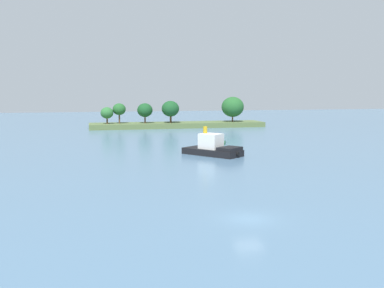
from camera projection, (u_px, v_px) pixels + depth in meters
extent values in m
plane|color=slate|center=(249.00, 219.00, 37.90)|extent=(400.00, 400.00, 0.00)
cube|color=#566B3D|center=(178.00, 125.00, 132.60)|extent=(52.48, 10.12, 1.47)
cylinder|color=#513823|center=(107.00, 121.00, 126.91)|extent=(0.44, 0.44, 1.70)
ellipsoid|color=#2D6B33|center=(107.00, 113.00, 126.63)|extent=(3.68, 3.68, 3.31)
cylinder|color=#513823|center=(119.00, 119.00, 128.45)|extent=(0.44, 0.44, 2.64)
ellipsoid|color=#235B28|center=(119.00, 109.00, 128.11)|extent=(3.81, 3.81, 3.43)
cylinder|color=#513823|center=(145.00, 120.00, 129.32)|extent=(0.44, 0.44, 2.05)
ellipsoid|color=#194C23|center=(145.00, 110.00, 128.97)|extent=(4.50, 4.50, 4.05)
cylinder|color=#513823|center=(170.00, 119.00, 129.73)|extent=(0.44, 0.44, 2.19)
ellipsoid|color=#194C23|center=(170.00, 109.00, 129.35)|extent=(5.15, 5.15, 4.64)
cylinder|color=#513823|center=(171.00, 119.00, 131.82)|extent=(0.44, 0.44, 2.24)
ellipsoid|color=#2D6B33|center=(171.00, 109.00, 131.46)|extent=(4.74, 4.74, 4.26)
cylinder|color=#513823|center=(233.00, 119.00, 135.10)|extent=(0.44, 0.44, 1.86)
ellipsoid|color=#235B28|center=(233.00, 107.00, 134.65)|extent=(6.85, 6.85, 6.16)
cube|color=#19472D|center=(222.00, 143.00, 91.35)|extent=(2.83, 4.34, 0.44)
cube|color=white|center=(222.00, 140.00, 91.59)|extent=(0.90, 0.73, 0.50)
cube|color=black|center=(221.00, 144.00, 89.20)|extent=(0.40, 0.37, 0.56)
cube|color=black|center=(212.00, 152.00, 75.44)|extent=(9.62, 10.75, 1.08)
cube|color=black|center=(230.00, 149.00, 73.07)|extent=(4.77, 4.60, 0.60)
cube|color=white|center=(211.00, 141.00, 75.41)|extent=(4.37, 4.53, 2.60)
cylinder|color=gold|center=(205.00, 130.00, 75.96)|extent=(0.70, 0.70, 1.20)
cylinder|color=black|center=(238.00, 154.00, 72.12)|extent=(0.74, 0.66, 0.70)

